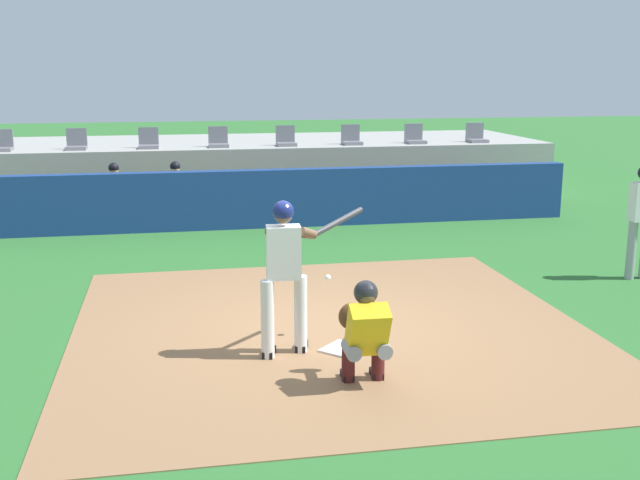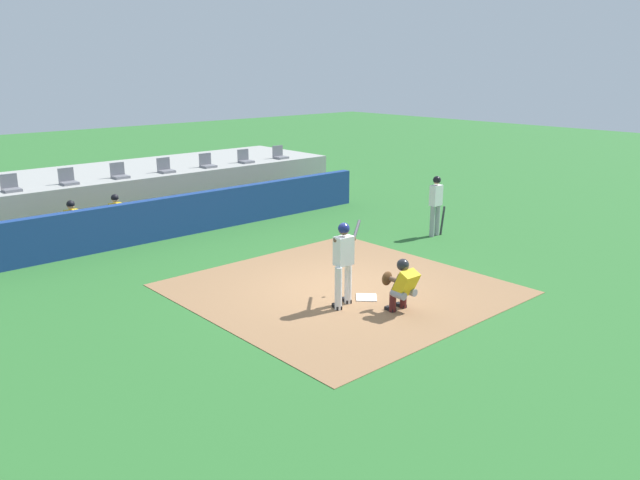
{
  "view_description": "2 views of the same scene",
  "coord_description": "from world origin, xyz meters",
  "px_view_note": "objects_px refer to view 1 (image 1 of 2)",
  "views": [
    {
      "loc": [
        -1.85,
        -9.02,
        3.22
      ],
      "look_at": [
        0.0,
        0.7,
        1.0
      ],
      "focal_mm": 42.94,
      "sensor_mm": 36.0,
      "label": 1
    },
    {
      "loc": [
        -9.14,
        -9.49,
        4.84
      ],
      "look_at": [
        0.0,
        0.7,
        1.0
      ],
      "focal_mm": 34.9,
      "sensor_mm": 36.0,
      "label": 2
    }
  ],
  "objects_px": {
    "stadium_seat_7": "(476,137)",
    "stadium_seat_2": "(149,142)",
    "stadium_seat_0": "(2,145)",
    "dugout_player_0": "(115,193)",
    "stadium_seat_6": "(415,138)",
    "batter_at_plate": "(286,268)",
    "stadium_seat_4": "(286,140)",
    "home_plate": "(344,349)",
    "catcher_crouched": "(365,329)",
    "stadium_seat_1": "(77,144)",
    "dugout_player_1": "(176,191)",
    "stadium_seat_5": "(351,139)",
    "stadium_seat_3": "(218,141)"
  },
  "relations": [
    {
      "from": "catcher_crouched",
      "to": "stadium_seat_1",
      "type": "xyz_separation_m",
      "value": [
        -4.06,
        11.16,
        0.93
      ]
    },
    {
      "from": "dugout_player_1",
      "to": "stadium_seat_0",
      "type": "bearing_deg",
      "value": 152.06
    },
    {
      "from": "stadium_seat_2",
      "to": "stadium_seat_4",
      "type": "relative_size",
      "value": 1.0
    },
    {
      "from": "stadium_seat_1",
      "to": "stadium_seat_2",
      "type": "xyz_separation_m",
      "value": [
        1.63,
        0.0,
        0.0
      ]
    },
    {
      "from": "stadium_seat_2",
      "to": "stadium_seat_6",
      "type": "xyz_separation_m",
      "value": [
        6.5,
        0.0,
        0.0
      ]
    },
    {
      "from": "dugout_player_0",
      "to": "stadium_seat_6",
      "type": "bearing_deg",
      "value": 15.82
    },
    {
      "from": "batter_at_plate",
      "to": "catcher_crouched",
      "type": "distance_m",
      "value": 1.27
    },
    {
      "from": "stadium_seat_1",
      "to": "stadium_seat_0",
      "type": "bearing_deg",
      "value": 180.0
    },
    {
      "from": "batter_at_plate",
      "to": "dugout_player_0",
      "type": "xyz_separation_m",
      "value": [
        -2.45,
        8.13,
        -0.36
      ]
    },
    {
      "from": "dugout_player_0",
      "to": "stadium_seat_7",
      "type": "xyz_separation_m",
      "value": [
        8.81,
        2.03,
        0.86
      ]
    },
    {
      "from": "home_plate",
      "to": "stadium_seat_4",
      "type": "relative_size",
      "value": 0.92
    },
    {
      "from": "catcher_crouched",
      "to": "dugout_player_0",
      "type": "xyz_separation_m",
      "value": [
        -3.12,
        9.12,
        0.07
      ]
    },
    {
      "from": "dugout_player_1",
      "to": "stadium_seat_2",
      "type": "bearing_deg",
      "value": 106.06
    },
    {
      "from": "stadium_seat_4",
      "to": "stadium_seat_5",
      "type": "height_order",
      "value": "same"
    },
    {
      "from": "batter_at_plate",
      "to": "stadium_seat_0",
      "type": "distance_m",
      "value": 11.35
    },
    {
      "from": "stadium_seat_5",
      "to": "dugout_player_0",
      "type": "bearing_deg",
      "value": -159.89
    },
    {
      "from": "batter_at_plate",
      "to": "stadium_seat_4",
      "type": "height_order",
      "value": "stadium_seat_4"
    },
    {
      "from": "stadium_seat_1",
      "to": "catcher_crouched",
      "type": "bearing_deg",
      "value": -70.01
    },
    {
      "from": "batter_at_plate",
      "to": "stadium_seat_5",
      "type": "distance_m",
      "value": 10.64
    },
    {
      "from": "stadium_seat_5",
      "to": "stadium_seat_6",
      "type": "relative_size",
      "value": 1.0
    },
    {
      "from": "catcher_crouched",
      "to": "stadium_seat_5",
      "type": "relative_size",
      "value": 3.93
    },
    {
      "from": "stadium_seat_7",
      "to": "stadium_seat_2",
      "type": "bearing_deg",
      "value": 180.0
    },
    {
      "from": "home_plate",
      "to": "stadium_seat_6",
      "type": "distance_m",
      "value": 11.06
    },
    {
      "from": "stadium_seat_4",
      "to": "stadium_seat_5",
      "type": "bearing_deg",
      "value": 0.0
    },
    {
      "from": "catcher_crouched",
      "to": "stadium_seat_7",
      "type": "bearing_deg",
      "value": 62.98
    },
    {
      "from": "stadium_seat_2",
      "to": "stadium_seat_3",
      "type": "bearing_deg",
      "value": 0.0
    },
    {
      "from": "batter_at_plate",
      "to": "stadium_seat_6",
      "type": "height_order",
      "value": "stadium_seat_6"
    },
    {
      "from": "stadium_seat_4",
      "to": "stadium_seat_6",
      "type": "distance_m",
      "value": 3.25
    },
    {
      "from": "stadium_seat_1",
      "to": "home_plate",
      "type": "bearing_deg",
      "value": -68.24
    },
    {
      "from": "batter_at_plate",
      "to": "dugout_player_0",
      "type": "bearing_deg",
      "value": 106.75
    },
    {
      "from": "home_plate",
      "to": "dugout_player_1",
      "type": "relative_size",
      "value": 0.34
    },
    {
      "from": "stadium_seat_1",
      "to": "stadium_seat_5",
      "type": "distance_m",
      "value": 6.5
    },
    {
      "from": "catcher_crouched",
      "to": "stadium_seat_6",
      "type": "distance_m",
      "value": 11.91
    },
    {
      "from": "catcher_crouched",
      "to": "dugout_player_0",
      "type": "bearing_deg",
      "value": 108.86
    },
    {
      "from": "catcher_crouched",
      "to": "stadium_seat_4",
      "type": "distance_m",
      "value": 11.23
    },
    {
      "from": "home_plate",
      "to": "stadium_seat_5",
      "type": "xyz_separation_m",
      "value": [
        2.44,
        10.18,
        1.51
      ]
    },
    {
      "from": "home_plate",
      "to": "stadium_seat_4",
      "type": "xyz_separation_m",
      "value": [
        0.81,
        10.18,
        1.51
      ]
    },
    {
      "from": "stadium_seat_2",
      "to": "stadium_seat_0",
      "type": "bearing_deg",
      "value": 180.0
    },
    {
      "from": "batter_at_plate",
      "to": "stadium_seat_3",
      "type": "relative_size",
      "value": 3.76
    },
    {
      "from": "stadium_seat_2",
      "to": "stadium_seat_5",
      "type": "xyz_separation_m",
      "value": [
        4.88,
        0.0,
        0.0
      ]
    },
    {
      "from": "stadium_seat_3",
      "to": "dugout_player_0",
      "type": "bearing_deg",
      "value": -138.59
    },
    {
      "from": "home_plate",
      "to": "dugout_player_1",
      "type": "distance_m",
      "value": 8.38
    },
    {
      "from": "dugout_player_1",
      "to": "stadium_seat_7",
      "type": "height_order",
      "value": "stadium_seat_7"
    },
    {
      "from": "stadium_seat_3",
      "to": "stadium_seat_4",
      "type": "xyz_separation_m",
      "value": [
        1.62,
        0.0,
        0.0
      ]
    },
    {
      "from": "stadium_seat_2",
      "to": "stadium_seat_7",
      "type": "relative_size",
      "value": 1.0
    },
    {
      "from": "home_plate",
      "to": "stadium_seat_3",
      "type": "height_order",
      "value": "stadium_seat_3"
    },
    {
      "from": "stadium_seat_6",
      "to": "stadium_seat_7",
      "type": "bearing_deg",
      "value": 0.0
    },
    {
      "from": "batter_at_plate",
      "to": "catcher_crouched",
      "type": "height_order",
      "value": "batter_at_plate"
    },
    {
      "from": "batter_at_plate",
      "to": "stadium_seat_1",
      "type": "relative_size",
      "value": 3.76
    },
    {
      "from": "home_plate",
      "to": "batter_at_plate",
      "type": "xyz_separation_m",
      "value": [
        -0.67,
        0.01,
        1.01
      ]
    }
  ]
}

